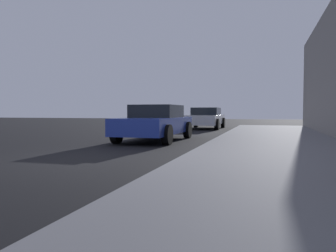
# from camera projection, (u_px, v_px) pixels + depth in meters

# --- Properties ---
(ground_plane) EXTENTS (80.00, 80.00, 0.00)m
(ground_plane) POSITION_uv_depth(u_px,v_px,m) (86.00, 161.00, 6.94)
(ground_plane) COLOR black
(sidewalk) EXTENTS (4.00, 32.00, 0.15)m
(sidewalk) POSITION_uv_depth(u_px,v_px,m) (288.00, 166.00, 5.81)
(sidewalk) COLOR slate
(sidewalk) RESTS_ON ground_plane
(car_blue) EXTENTS (1.93, 4.33, 1.27)m
(car_blue) POSITION_uv_depth(u_px,v_px,m) (156.00, 122.00, 11.77)
(car_blue) COLOR #233899
(car_blue) RESTS_ON ground_plane
(car_white) EXTENTS (1.98, 4.28, 1.27)m
(car_white) POSITION_uv_depth(u_px,v_px,m) (206.00, 118.00, 20.01)
(car_white) COLOR white
(car_white) RESTS_ON ground_plane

